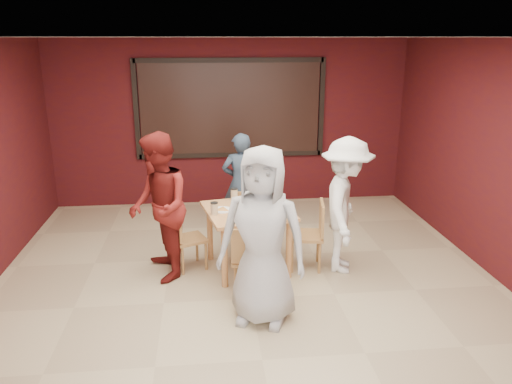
{
  "coord_description": "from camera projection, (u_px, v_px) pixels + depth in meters",
  "views": [
    {
      "loc": [
        -0.47,
        -4.96,
        2.8
      ],
      "look_at": [
        0.15,
        0.78,
        1.0
      ],
      "focal_mm": 35.0,
      "sensor_mm": 36.0,
      "label": 1
    }
  ],
  "objects": [
    {
      "name": "floor",
      "position": [
        251.0,
        298.0,
        5.58
      ],
      "size": [
        7.0,
        7.0,
        0.0
      ],
      "primitive_type": "plane",
      "color": "tan",
      "rests_on": "ground"
    },
    {
      "name": "window_blinds",
      "position": [
        231.0,
        109.0,
        8.37
      ],
      "size": [
        3.0,
        0.02,
        1.5
      ],
      "primitive_type": "cube",
      "color": "black"
    },
    {
      "name": "dining_table",
      "position": [
        248.0,
        217.0,
        6.13
      ],
      "size": [
        1.17,
        1.17,
        0.94
      ],
      "color": "tan",
      "rests_on": "floor"
    },
    {
      "name": "chair_front",
      "position": [
        251.0,
        257.0,
        5.5
      ],
      "size": [
        0.49,
        0.49,
        0.84
      ],
      "color": "#AF7344",
      "rests_on": "floor"
    },
    {
      "name": "chair_back",
      "position": [
        245.0,
        217.0,
        6.85
      ],
      "size": [
        0.39,
        0.39,
        0.77
      ],
      "color": "#AF7344",
      "rests_on": "floor"
    },
    {
      "name": "chair_left",
      "position": [
        184.0,
        236.0,
        6.18
      ],
      "size": [
        0.49,
        0.49,
        0.79
      ],
      "color": "#AF7344",
      "rests_on": "floor"
    },
    {
      "name": "chair_right",
      "position": [
        312.0,
        231.0,
        6.21
      ],
      "size": [
        0.48,
        0.48,
        0.87
      ],
      "color": "#AF7344",
      "rests_on": "floor"
    },
    {
      "name": "diner_front",
      "position": [
        262.0,
        237.0,
        4.92
      ],
      "size": [
        1.04,
        0.86,
        1.83
      ],
      "primitive_type": "imported",
      "rotation": [
        0.0,
        0.0,
        -0.35
      ],
      "color": "#AFAFAF",
      "rests_on": "floor"
    },
    {
      "name": "diner_back",
      "position": [
        241.0,
        183.0,
        7.31
      ],
      "size": [
        0.55,
        0.36,
        1.5
      ],
      "primitive_type": "imported",
      "rotation": [
        0.0,
        0.0,
        3.14
      ],
      "color": "#32455A",
      "rests_on": "floor"
    },
    {
      "name": "diner_left",
      "position": [
        159.0,
        207.0,
        5.86
      ],
      "size": [
        0.84,
        0.99,
        1.77
      ],
      "primitive_type": "imported",
      "rotation": [
        0.0,
        0.0,
        -1.35
      ],
      "color": "maroon",
      "rests_on": "floor"
    },
    {
      "name": "diner_right",
      "position": [
        346.0,
        206.0,
        6.06
      ],
      "size": [
        0.92,
        1.22,
        1.68
      ],
      "primitive_type": "imported",
      "rotation": [
        0.0,
        0.0,
        1.27
      ],
      "color": "white",
      "rests_on": "floor"
    }
  ]
}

